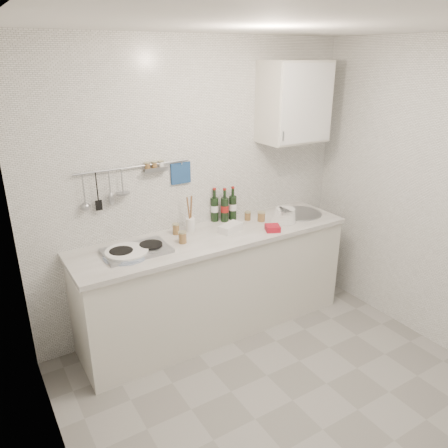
% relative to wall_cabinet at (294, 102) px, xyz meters
% --- Properties ---
extents(floor, '(3.00, 3.00, 0.00)m').
position_rel_wall_cabinet_xyz_m(floor, '(-0.90, -1.22, -1.95)').
color(floor, slate).
rests_on(floor, ground).
extents(ceiling, '(3.00, 3.00, 0.00)m').
position_rel_wall_cabinet_xyz_m(ceiling, '(-0.90, -1.22, 0.55)').
color(ceiling, silver).
rests_on(ceiling, back_wall).
extents(back_wall, '(3.00, 0.02, 2.50)m').
position_rel_wall_cabinet_xyz_m(back_wall, '(-0.90, 0.18, -0.70)').
color(back_wall, silver).
rests_on(back_wall, floor).
extents(wall_left, '(0.02, 2.80, 2.50)m').
position_rel_wall_cabinet_xyz_m(wall_left, '(-2.40, -1.22, -0.70)').
color(wall_left, silver).
rests_on(wall_left, floor).
extents(wall_right, '(0.02, 2.80, 2.50)m').
position_rel_wall_cabinet_xyz_m(wall_right, '(0.60, -1.22, -0.70)').
color(wall_right, silver).
rests_on(wall_right, floor).
extents(counter, '(2.44, 0.64, 0.96)m').
position_rel_wall_cabinet_xyz_m(counter, '(-0.89, -0.12, -1.52)').
color(counter, silver).
rests_on(counter, floor).
extents(wall_rail, '(0.98, 0.09, 0.34)m').
position_rel_wall_cabinet_xyz_m(wall_rail, '(-1.50, 0.15, -0.52)').
color(wall_rail, '#93969B').
rests_on(wall_rail, back_wall).
extents(wall_cabinet, '(0.60, 0.38, 0.70)m').
position_rel_wall_cabinet_xyz_m(wall_cabinet, '(0.00, 0.00, 0.00)').
color(wall_cabinet, silver).
rests_on(wall_cabinet, back_wall).
extents(plate_stack_hob, '(0.35, 0.34, 0.04)m').
position_rel_wall_cabinet_xyz_m(plate_stack_hob, '(-1.69, -0.14, -1.01)').
color(plate_stack_hob, '#436299').
rests_on(plate_stack_hob, counter).
extents(plate_stack_sink, '(0.25, 0.23, 0.12)m').
position_rel_wall_cabinet_xyz_m(plate_stack_sink, '(-0.20, -0.18, -0.98)').
color(plate_stack_sink, white).
rests_on(plate_stack_sink, counter).
extents(wine_bottles, '(0.24, 0.13, 0.31)m').
position_rel_wall_cabinet_xyz_m(wine_bottles, '(-0.66, 0.12, -0.87)').
color(wine_bottles, black).
rests_on(wine_bottles, counter).
extents(butter_dish, '(0.24, 0.18, 0.07)m').
position_rel_wall_cabinet_xyz_m(butter_dish, '(-0.75, -0.14, -1.00)').
color(butter_dish, white).
rests_on(butter_dish, counter).
extents(strawberry_punnet, '(0.16, 0.16, 0.05)m').
position_rel_wall_cabinet_xyz_m(strawberry_punnet, '(-0.44, -0.32, -1.01)').
color(strawberry_punnet, red).
rests_on(strawberry_punnet, counter).
extents(utensil_crock, '(0.08, 0.08, 0.32)m').
position_rel_wall_cabinet_xyz_m(utensil_crock, '(-1.04, 0.05, -0.95)').
color(utensil_crock, white).
rests_on(utensil_crock, counter).
extents(jar_a, '(0.06, 0.06, 0.09)m').
position_rel_wall_cabinet_xyz_m(jar_a, '(-1.18, 0.05, -0.98)').
color(jar_a, brown).
rests_on(jar_a, counter).
extents(jar_b, '(0.06, 0.06, 0.08)m').
position_rel_wall_cabinet_xyz_m(jar_b, '(-0.47, 0.01, -0.99)').
color(jar_b, brown).
rests_on(jar_b, counter).
extents(jar_c, '(0.07, 0.07, 0.09)m').
position_rel_wall_cabinet_xyz_m(jar_c, '(-0.38, -0.08, -0.98)').
color(jar_c, brown).
rests_on(jar_c, counter).
extents(jar_d, '(0.07, 0.07, 0.10)m').
position_rel_wall_cabinet_xyz_m(jar_d, '(-1.21, -0.14, -0.98)').
color(jar_d, brown).
rests_on(jar_d, counter).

